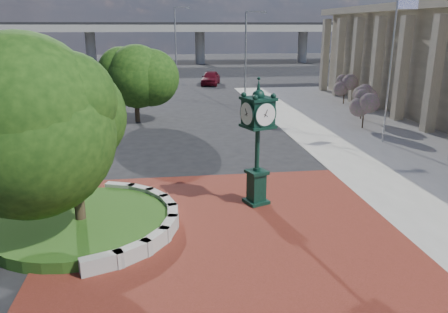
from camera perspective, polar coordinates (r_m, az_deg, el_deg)
ground at (r=16.22m, az=-0.25°, el=-8.35°), size 200.00×200.00×0.00m
plaza at (r=15.32m, az=0.24°, el=-9.85°), size 12.00×12.00×0.04m
planter_wall at (r=16.02m, az=-9.99°, el=-7.90°), size 2.96×6.77×0.54m
grass_bed at (r=16.32m, az=-18.13°, el=-8.30°), size 6.10×6.10×0.40m
overpass at (r=84.59m, az=-6.87°, el=16.34°), size 90.00×12.00×7.50m
tree_planter at (r=15.23m, az=-19.31°, el=3.84°), size 5.20×5.20×6.33m
tree_street at (r=32.84m, az=-11.52°, el=10.01°), size 4.40×4.40×5.45m
post_clock at (r=16.86m, az=4.40°, el=2.47°), size 1.28×1.28×4.98m
parked_car at (r=53.82m, az=-1.76°, el=10.22°), size 3.02×5.15×1.65m
flagpole_b at (r=27.87m, az=20.93°, el=10.95°), size 1.40×0.17×8.98m
street_lamp_near at (r=38.74m, az=3.14°, el=13.51°), size 1.80×0.51×8.09m
street_lamp_far at (r=57.01m, az=-6.14°, el=15.07°), size 2.05×0.34×9.15m
shrub_near at (r=31.72m, az=17.84°, el=6.31°), size 1.20×1.20×2.20m
shrub_mid at (r=34.91m, az=17.62°, el=7.21°), size 1.20×1.20×2.20m
shrub_far at (r=41.44m, az=15.48°, el=8.77°), size 1.20×1.20×2.20m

